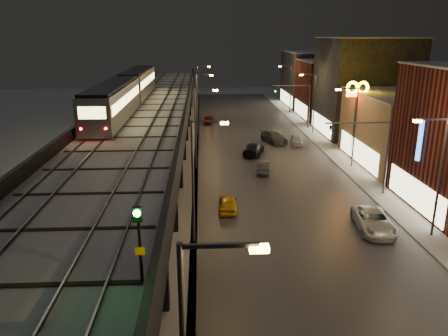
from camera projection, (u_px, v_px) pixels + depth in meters
name	position (u px, v px, depth m)	size (l,w,h in m)	color
road_surface	(264.00, 158.00, 53.17)	(17.00, 120.00, 0.06)	#46474D
sidewalk_right	(345.00, 157.00, 53.66)	(4.00, 120.00, 0.14)	#9FA1A8
under_viaduct_pavement	(153.00, 160.00, 52.49)	(11.00, 120.00, 0.06)	#9FA1A8
elevated_viaduct	(147.00, 119.00, 47.84)	(9.00, 100.00, 6.30)	black
viaduct_trackbed	(147.00, 112.00, 47.74)	(8.40, 100.00, 0.32)	#B2B7C1
viaduct_parapet_streetside	(187.00, 107.00, 47.85)	(0.30, 100.00, 1.10)	black
viaduct_parapet_far	(106.00, 108.00, 47.41)	(0.30, 100.00, 1.10)	black
building_c	(411.00, 129.00, 49.95)	(12.20, 15.20, 8.16)	#907958
building_d	(364.00, 87.00, 64.35)	(12.20, 13.20, 14.16)	#27282C
building_e	(335.00, 89.00, 78.30)	(12.20, 12.20, 10.16)	#591E15
building_f	(315.00, 79.00, 91.52)	(12.20, 16.20, 11.16)	#2B2C30
streetlight_left_1	(197.00, 174.00, 30.24)	(2.57, 0.28, 9.00)	#38383A
streetlight_right_1	(437.00, 170.00, 31.10)	(2.56, 0.28, 9.00)	#38383A
streetlight_left_2	(198.00, 123.00, 47.43)	(2.57, 0.28, 9.00)	#38383A
streetlight_right_2	(353.00, 122.00, 48.29)	(2.56, 0.28, 9.00)	#38383A
streetlight_left_3	(199.00, 100.00, 64.62)	(2.57, 0.28, 9.00)	#38383A
streetlight_right_3	(313.00, 99.00, 65.48)	(2.56, 0.28, 9.00)	#38383A
streetlight_left_4	(199.00, 86.00, 81.81)	(2.57, 0.28, 9.00)	#38383A
streetlight_right_4	(289.00, 86.00, 82.67)	(2.56, 0.28, 9.00)	#38383A
traffic_light_rig_a	(376.00, 149.00, 39.86)	(6.10, 0.34, 7.00)	#38383A
traffic_light_rig_b	(302.00, 101.00, 68.51)	(6.10, 0.34, 7.00)	#38383A
subway_train	(128.00, 90.00, 50.26)	(2.86, 34.61, 3.42)	gray
rail_signal	(139.00, 230.00, 13.88)	(0.31, 0.41, 2.69)	black
car_taxi	(228.00, 204.00, 37.17)	(1.54, 3.84, 1.31)	yellow
car_near_white	(263.00, 167.00, 47.67)	(1.36, 3.90, 1.29)	#58595A
car_mid_dark	(254.00, 149.00, 54.50)	(2.06, 5.08, 1.47)	black
car_far_white	(209.00, 119.00, 74.25)	(1.55, 3.85, 1.31)	maroon
car_onc_dark	(373.00, 222.00, 33.40)	(2.49, 5.40, 1.50)	silver
car_onc_white	(274.00, 138.00, 60.70)	(2.12, 5.22, 1.52)	#4E525A
car_onc_red	(296.00, 140.00, 59.58)	(1.56, 3.87, 1.32)	silver
sign_mcdonalds	(357.00, 97.00, 50.56)	(2.79, 0.58, 9.38)	#38383A
sign_carwash	(426.00, 148.00, 36.02)	(1.51, 0.35, 7.82)	#38383A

